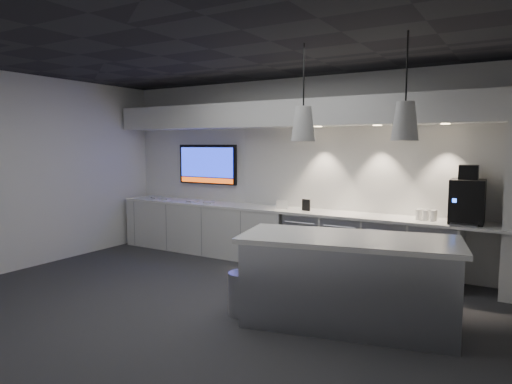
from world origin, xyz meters
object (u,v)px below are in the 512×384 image
Objects in this scene: island at (348,281)px; coffee_machine at (467,199)px; bin at (243,293)px; wall_tv at (207,164)px.

island is 3.18× the size of coffee_machine.
bin is 3.18m from coffee_machine.
wall_tv reaches higher than island.
wall_tv is 2.59× the size of bin.
bin is (-1.13, -0.30, -0.24)m from island.
bin is at bearing -46.43° from wall_tv.
bin is 0.63× the size of coffee_machine.
bin is at bearing -177.75° from island.
coffee_machine is (0.92, 1.93, 0.73)m from island.
wall_tv is 4.42m from coffee_machine.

